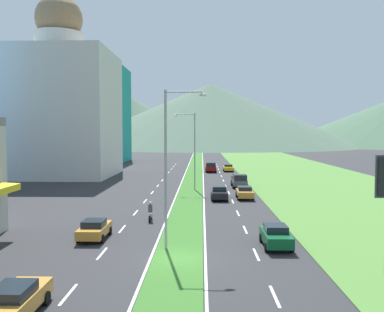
% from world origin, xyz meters
% --- Properties ---
extents(ground_plane, '(600.00, 600.00, 0.00)m').
position_xyz_m(ground_plane, '(0.00, 0.00, 0.00)').
color(ground_plane, '#2D2D30').
extents(grass_median, '(3.20, 240.00, 0.06)m').
position_xyz_m(grass_median, '(0.00, 60.00, 0.03)').
color(grass_median, '#387028').
rests_on(grass_median, ground_plane).
extents(grass_verge_right, '(24.00, 240.00, 0.06)m').
position_xyz_m(grass_verge_right, '(20.60, 60.00, 0.03)').
color(grass_verge_right, '#518438').
rests_on(grass_verge_right, ground_plane).
extents(lane_dash_left_2, '(0.16, 2.80, 0.01)m').
position_xyz_m(lane_dash_left_2, '(-5.10, -5.88, 0.01)').
color(lane_dash_left_2, silver).
rests_on(lane_dash_left_2, ground_plane).
extents(lane_dash_left_3, '(0.16, 2.80, 0.01)m').
position_xyz_m(lane_dash_left_3, '(-5.10, 1.18, 0.01)').
color(lane_dash_left_3, silver).
rests_on(lane_dash_left_3, ground_plane).
extents(lane_dash_left_4, '(0.16, 2.80, 0.01)m').
position_xyz_m(lane_dash_left_4, '(-5.10, 8.23, 0.01)').
color(lane_dash_left_4, silver).
rests_on(lane_dash_left_4, ground_plane).
extents(lane_dash_left_5, '(0.16, 2.80, 0.01)m').
position_xyz_m(lane_dash_left_5, '(-5.10, 15.29, 0.01)').
color(lane_dash_left_5, silver).
rests_on(lane_dash_left_5, ground_plane).
extents(lane_dash_left_6, '(0.16, 2.80, 0.01)m').
position_xyz_m(lane_dash_left_6, '(-5.10, 22.35, 0.01)').
color(lane_dash_left_6, silver).
rests_on(lane_dash_left_6, ground_plane).
extents(lane_dash_left_7, '(0.16, 2.80, 0.01)m').
position_xyz_m(lane_dash_left_7, '(-5.10, 29.41, 0.01)').
color(lane_dash_left_7, silver).
rests_on(lane_dash_left_7, ground_plane).
extents(lane_dash_left_8, '(0.16, 2.80, 0.01)m').
position_xyz_m(lane_dash_left_8, '(-5.10, 36.47, 0.01)').
color(lane_dash_left_8, silver).
rests_on(lane_dash_left_8, ground_plane).
extents(lane_dash_left_9, '(0.16, 2.80, 0.01)m').
position_xyz_m(lane_dash_left_9, '(-5.10, 43.53, 0.01)').
color(lane_dash_left_9, silver).
rests_on(lane_dash_left_9, ground_plane).
extents(lane_dash_left_10, '(0.16, 2.80, 0.01)m').
position_xyz_m(lane_dash_left_10, '(-5.10, 50.58, 0.01)').
color(lane_dash_left_10, silver).
rests_on(lane_dash_left_10, ground_plane).
extents(lane_dash_left_11, '(0.16, 2.80, 0.01)m').
position_xyz_m(lane_dash_left_11, '(-5.10, 57.64, 0.01)').
color(lane_dash_left_11, silver).
rests_on(lane_dash_left_11, ground_plane).
extents(lane_dash_left_12, '(0.16, 2.80, 0.01)m').
position_xyz_m(lane_dash_left_12, '(-5.10, 64.70, 0.01)').
color(lane_dash_left_12, silver).
rests_on(lane_dash_left_12, ground_plane).
extents(lane_dash_left_13, '(0.16, 2.80, 0.01)m').
position_xyz_m(lane_dash_left_13, '(-5.10, 71.76, 0.01)').
color(lane_dash_left_13, silver).
rests_on(lane_dash_left_13, ground_plane).
extents(lane_dash_left_14, '(0.16, 2.80, 0.01)m').
position_xyz_m(lane_dash_left_14, '(-5.10, 78.82, 0.01)').
color(lane_dash_left_14, silver).
rests_on(lane_dash_left_14, ground_plane).
extents(lane_dash_right_2, '(0.16, 2.80, 0.01)m').
position_xyz_m(lane_dash_right_2, '(5.10, -5.88, 0.01)').
color(lane_dash_right_2, silver).
rests_on(lane_dash_right_2, ground_plane).
extents(lane_dash_right_3, '(0.16, 2.80, 0.01)m').
position_xyz_m(lane_dash_right_3, '(5.10, 1.18, 0.01)').
color(lane_dash_right_3, silver).
rests_on(lane_dash_right_3, ground_plane).
extents(lane_dash_right_4, '(0.16, 2.80, 0.01)m').
position_xyz_m(lane_dash_right_4, '(5.10, 8.23, 0.01)').
color(lane_dash_right_4, silver).
rests_on(lane_dash_right_4, ground_plane).
extents(lane_dash_right_5, '(0.16, 2.80, 0.01)m').
position_xyz_m(lane_dash_right_5, '(5.10, 15.29, 0.01)').
color(lane_dash_right_5, silver).
rests_on(lane_dash_right_5, ground_plane).
extents(lane_dash_right_6, '(0.16, 2.80, 0.01)m').
position_xyz_m(lane_dash_right_6, '(5.10, 22.35, 0.01)').
color(lane_dash_right_6, silver).
rests_on(lane_dash_right_6, ground_plane).
extents(lane_dash_right_7, '(0.16, 2.80, 0.01)m').
position_xyz_m(lane_dash_right_7, '(5.10, 29.41, 0.01)').
color(lane_dash_right_7, silver).
rests_on(lane_dash_right_7, ground_plane).
extents(lane_dash_right_8, '(0.16, 2.80, 0.01)m').
position_xyz_m(lane_dash_right_8, '(5.10, 36.47, 0.01)').
color(lane_dash_right_8, silver).
rests_on(lane_dash_right_8, ground_plane).
extents(lane_dash_right_9, '(0.16, 2.80, 0.01)m').
position_xyz_m(lane_dash_right_9, '(5.10, 43.53, 0.01)').
color(lane_dash_right_9, silver).
rests_on(lane_dash_right_9, ground_plane).
extents(lane_dash_right_10, '(0.16, 2.80, 0.01)m').
position_xyz_m(lane_dash_right_10, '(5.10, 50.58, 0.01)').
color(lane_dash_right_10, silver).
rests_on(lane_dash_right_10, ground_plane).
extents(lane_dash_right_11, '(0.16, 2.80, 0.01)m').
position_xyz_m(lane_dash_right_11, '(5.10, 57.64, 0.01)').
color(lane_dash_right_11, silver).
rests_on(lane_dash_right_11, ground_plane).
extents(lane_dash_right_12, '(0.16, 2.80, 0.01)m').
position_xyz_m(lane_dash_right_12, '(5.10, 64.70, 0.01)').
color(lane_dash_right_12, silver).
rests_on(lane_dash_right_12, ground_plane).
extents(lane_dash_right_13, '(0.16, 2.80, 0.01)m').
position_xyz_m(lane_dash_right_13, '(5.10, 71.76, 0.01)').
color(lane_dash_right_13, silver).
rests_on(lane_dash_right_13, ground_plane).
extents(lane_dash_right_14, '(0.16, 2.80, 0.01)m').
position_xyz_m(lane_dash_right_14, '(5.10, 78.82, 0.01)').
color(lane_dash_right_14, silver).
rests_on(lane_dash_right_14, ground_plane).
extents(edge_line_median_left, '(0.16, 240.00, 0.01)m').
position_xyz_m(edge_line_median_left, '(-1.75, 60.00, 0.01)').
color(edge_line_median_left, silver).
rests_on(edge_line_median_left, ground_plane).
extents(edge_line_median_right, '(0.16, 240.00, 0.01)m').
position_xyz_m(edge_line_median_right, '(1.75, 60.00, 0.01)').
color(edge_line_median_right, silver).
rests_on(edge_line_median_right, ground_plane).
extents(domed_building, '(19.08, 19.08, 32.68)m').
position_xyz_m(domed_building, '(-24.34, 50.49, 12.80)').
color(domed_building, silver).
rests_on(domed_building, ground_plane).
extents(midrise_colored, '(16.32, 16.32, 25.37)m').
position_xyz_m(midrise_colored, '(-27.18, 87.97, 12.68)').
color(midrise_colored, teal).
rests_on(midrise_colored, ground_plane).
extents(hill_far_left, '(122.01, 122.01, 35.14)m').
position_xyz_m(hill_far_left, '(-52.52, 269.21, 17.57)').
color(hill_far_left, '#516B56').
rests_on(hill_far_left, ground_plane).
extents(hill_far_center, '(169.31, 169.31, 36.17)m').
position_xyz_m(hill_far_center, '(6.55, 220.69, 18.08)').
color(hill_far_center, '#516B56').
rests_on(hill_far_center, ground_plane).
extents(street_lamp_near, '(2.89, 0.28, 10.89)m').
position_xyz_m(street_lamp_near, '(-0.67, 2.26, 6.16)').
color(street_lamp_near, '#99999E').
rests_on(street_lamp_near, ground_plane).
extents(street_lamp_mid, '(3.03, 0.38, 10.64)m').
position_xyz_m(street_lamp_mid, '(0.23, 31.75, 6.05)').
color(street_lamp_mid, '#99999E').
rests_on(street_lamp_mid, ground_plane).
extents(car_0, '(1.96, 4.12, 1.46)m').
position_xyz_m(car_0, '(-6.57, 4.99, 0.75)').
color(car_0, '#C6842D').
rests_on(car_0, ground_plane).
extents(car_1, '(2.03, 4.58, 1.42)m').
position_xyz_m(car_1, '(6.92, 60.10, 0.74)').
color(car_1, yellow).
rests_on(car_1, ground_plane).
extents(car_2, '(1.92, 4.53, 1.49)m').
position_xyz_m(car_2, '(-6.58, -8.60, 0.77)').
color(car_2, '#C6842D').
rests_on(car_2, ground_plane).
extents(car_3, '(1.99, 4.07, 1.47)m').
position_xyz_m(car_3, '(6.70, 24.47, 0.76)').
color(car_3, '#C6842D').
rests_on(car_3, ground_plane).
extents(car_4, '(2.00, 4.12, 1.59)m').
position_xyz_m(car_4, '(3.59, 23.74, 0.80)').
color(car_4, black).
rests_on(car_4, ground_plane).
extents(car_5, '(1.93, 4.06, 1.52)m').
position_xyz_m(car_5, '(6.71, 3.07, 0.78)').
color(car_5, '#0C5128').
rests_on(car_5, ground_plane).
extents(pickup_truck_0, '(2.18, 5.40, 2.00)m').
position_xyz_m(pickup_truck_0, '(6.95, 34.94, 0.98)').
color(pickup_truck_0, '#515459').
rests_on(pickup_truck_0, ground_plane).
extents(pickup_truck_1, '(2.18, 5.40, 2.00)m').
position_xyz_m(pickup_truck_1, '(3.32, 58.65, 0.98)').
color(pickup_truck_1, maroon).
rests_on(pickup_truck_1, ground_plane).
extents(motorcycle_rider, '(0.36, 2.00, 1.80)m').
position_xyz_m(motorcycle_rider, '(-3.12, 11.36, 0.75)').
color(motorcycle_rider, black).
rests_on(motorcycle_rider, ground_plane).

